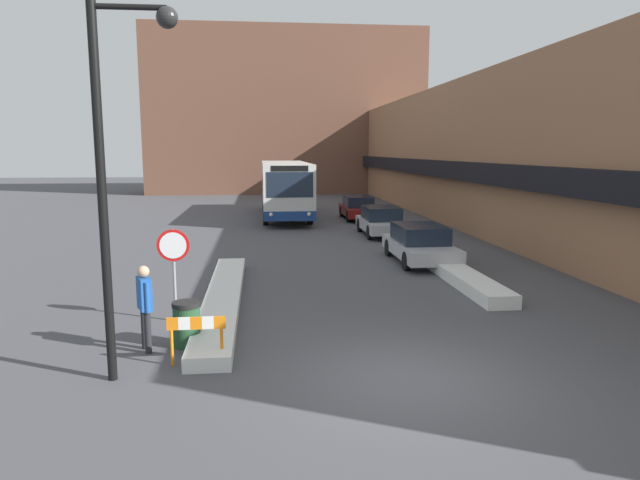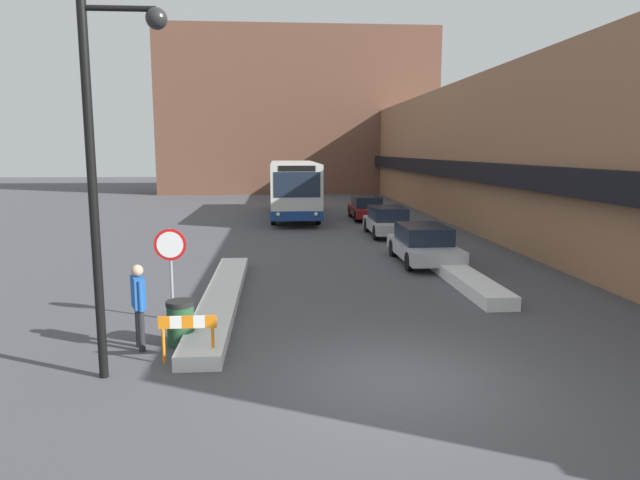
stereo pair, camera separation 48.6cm
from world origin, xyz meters
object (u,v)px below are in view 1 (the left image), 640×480
Objects in this scene: parked_car_front at (420,243)px; street_lamp at (117,152)px; pedestrian at (145,300)px; parked_car_middle at (381,221)px; trash_bin at (187,324)px; city_bus at (285,187)px; parked_car_back at (358,207)px; construction_barricade at (196,331)px; stop_sign at (173,255)px.

parked_car_front is 13.33m from street_lamp.
street_lamp is 3.67× the size of pedestrian.
street_lamp is (-8.17, -16.72, 3.32)m from parked_car_middle.
trash_bin is at bearing 63.38° from street_lamp.
city_bus reaches higher than parked_car_front.
parked_car_back is 24.91m from street_lamp.
pedestrian is at bearing 141.74° from construction_barricade.
city_bus is at bearing 80.53° from stop_sign.
stop_sign is (-7.83, -13.25, 0.91)m from parked_car_middle.
parked_car_front is 1.02× the size of parked_car_back.
parked_car_middle is 17.61m from construction_barricade.
stop_sign reaches higher than parked_car_middle.
stop_sign is at bearing -120.59° from parked_car_middle.
pedestrian is at bearing -99.36° from city_bus.
trash_bin is (-7.34, -21.64, -0.21)m from parked_car_back.
street_lamp reaches higher than pedestrian.
street_lamp reaches higher than parked_car_back.
pedestrian is (-3.85, -23.36, -0.74)m from city_bus.
parked_car_front is at bearing -90.00° from parked_car_back.
city_bus is 23.69m from pedestrian.
parked_car_back is 2.44× the size of pedestrian.
parked_car_front is 11.11m from trash_bin.
parked_car_back is 4.56× the size of trash_bin.
parked_car_middle is 0.65× the size of street_lamp.
stop_sign is (-7.83, -19.82, 0.92)m from parked_car_back.
parked_car_front is 4.04× the size of construction_barricade.
construction_barricade is (1.15, 0.57, -3.35)m from street_lamp.
parked_car_front is at bearing 53.34° from construction_barricade.
stop_sign is (-7.83, -6.53, 0.92)m from parked_car_front.
parked_car_front reaches higher than parked_car_back.
city_bus is 25.21m from street_lamp.
parked_car_front is at bearing 39.81° from stop_sign.
parked_car_front is at bearing 50.76° from street_lamp.
street_lamp reaches higher than construction_barricade.
city_bus is 2.76× the size of parked_car_back.
parked_car_back is (4.27, -1.51, -1.12)m from city_bus.
pedestrian is 1.01m from trash_bin.
construction_barricade is at bearing -73.61° from trash_bin.
stop_sign is 1.25× the size of pedestrian.
trash_bin is at bearing -97.54° from city_bus.
pedestrian reaches higher than parked_car_front.
parked_car_back is 23.79m from construction_barricade.
parked_car_back is 3.94× the size of construction_barricade.
trash_bin is at bearing -131.33° from parked_car_front.
trash_bin is 0.86× the size of construction_barricade.
pedestrian is at bearing 88.30° from street_lamp.
street_lamp is 5.92× the size of construction_barricade.
street_lamp is at bearing -98.92° from city_bus.
parked_car_back is at bearing 136.46° from pedestrian.
trash_bin is 1.15m from construction_barricade.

